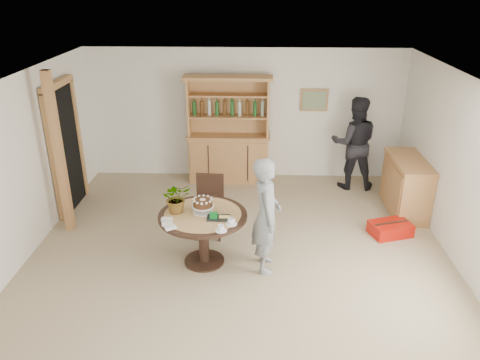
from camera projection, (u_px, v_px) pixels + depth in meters
name	position (u px, v px, depth m)	size (l,w,h in m)	color
ground	(238.00, 277.00, 6.25)	(7.00, 7.00, 0.00)	tan
room_shell	(238.00, 154.00, 5.55)	(6.04, 7.04, 2.52)	white
doorway	(65.00, 146.00, 7.73)	(0.13, 1.10, 2.18)	black
pine_post	(59.00, 155.00, 6.93)	(0.12, 0.12, 2.50)	#AB7B48
hutch	(229.00, 146.00, 8.94)	(1.62, 0.54, 2.04)	#B17B4A
sideboard	(406.00, 186.00, 7.80)	(0.54, 1.26, 0.94)	#B17B4A
dining_table	(203.00, 224.00, 6.33)	(1.20, 1.20, 0.76)	black
dining_chair	(209.00, 201.00, 7.12)	(0.44, 0.44, 0.95)	black
birthday_cake	(203.00, 204.00, 6.27)	(0.30, 0.30, 0.20)	white
flower_vase	(177.00, 198.00, 6.24)	(0.38, 0.33, 0.42)	#3F7233
gift_tray	(218.00, 217.00, 6.14)	(0.30, 0.20, 0.08)	black
coffee_cup_a	(231.00, 222.00, 5.98)	(0.15, 0.15, 0.09)	white
coffee_cup_b	(221.00, 228.00, 5.83)	(0.15, 0.15, 0.08)	white
napkins	(168.00, 224.00, 5.99)	(0.24, 0.33, 0.03)	white
teen_boy	(266.00, 215.00, 6.13)	(0.59, 0.38, 1.61)	gray
adult_person	(354.00, 143.00, 8.58)	(0.84, 0.66, 1.74)	black
red_suitcase	(390.00, 229.00, 7.22)	(0.69, 0.56, 0.21)	#BB1309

